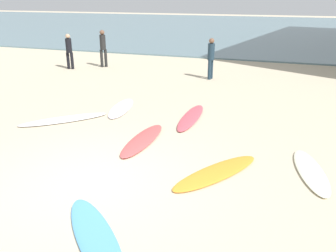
{
  "coord_description": "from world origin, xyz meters",
  "views": [
    {
      "loc": [
        3.32,
        -5.13,
        3.39
      ],
      "look_at": [
        0.67,
        2.58,
        0.3
      ],
      "focal_mm": 37.33,
      "sensor_mm": 36.0,
      "label": 1
    }
  ],
  "objects_px": {
    "surfboard_2": "(217,172)",
    "surfboard_3": "(95,237)",
    "surfboard_8": "(191,117)",
    "beachgoer_near": "(103,46)",
    "beachgoer_mid": "(211,57)",
    "surfboard_7": "(64,119)",
    "beachgoer_far": "(69,50)",
    "surfboard_4": "(311,171)",
    "surfboard_6": "(121,108)",
    "surfboard_0": "(143,140)"
  },
  "relations": [
    {
      "from": "surfboard_7",
      "to": "beachgoer_near",
      "type": "xyz_separation_m",
      "value": [
        -2.75,
        7.4,
        0.96
      ]
    },
    {
      "from": "surfboard_8",
      "to": "surfboard_7",
      "type": "bearing_deg",
      "value": 20.42
    },
    {
      "from": "surfboard_0",
      "to": "surfboard_2",
      "type": "xyz_separation_m",
      "value": [
        2.05,
        -1.05,
        -0.01
      ]
    },
    {
      "from": "surfboard_3",
      "to": "surfboard_7",
      "type": "relative_size",
      "value": 0.9
    },
    {
      "from": "surfboard_0",
      "to": "surfboard_3",
      "type": "distance_m",
      "value": 3.68
    },
    {
      "from": "surfboard_4",
      "to": "beachgoer_far",
      "type": "bearing_deg",
      "value": 132.87
    },
    {
      "from": "surfboard_3",
      "to": "surfboard_4",
      "type": "distance_m",
      "value": 4.46
    },
    {
      "from": "beachgoer_near",
      "to": "surfboard_6",
      "type": "bearing_deg",
      "value": -93.87
    },
    {
      "from": "surfboard_6",
      "to": "beachgoer_far",
      "type": "bearing_deg",
      "value": 125.41
    },
    {
      "from": "surfboard_0",
      "to": "surfboard_4",
      "type": "height_order",
      "value": "surfboard_0"
    },
    {
      "from": "surfboard_3",
      "to": "surfboard_8",
      "type": "xyz_separation_m",
      "value": [
        -0.08,
        5.61,
        0.01
      ]
    },
    {
      "from": "surfboard_3",
      "to": "beachgoer_far",
      "type": "distance_m",
      "value": 13.07
    },
    {
      "from": "surfboard_2",
      "to": "surfboard_6",
      "type": "bearing_deg",
      "value": -9.61
    },
    {
      "from": "surfboard_8",
      "to": "beachgoer_near",
      "type": "height_order",
      "value": "beachgoer_near"
    },
    {
      "from": "surfboard_4",
      "to": "surfboard_8",
      "type": "height_order",
      "value": "surfboard_8"
    },
    {
      "from": "beachgoer_mid",
      "to": "surfboard_7",
      "type": "bearing_deg",
      "value": -12.08
    },
    {
      "from": "surfboard_8",
      "to": "beachgoer_mid",
      "type": "xyz_separation_m",
      "value": [
        -0.58,
        5.15,
        0.91
      ]
    },
    {
      "from": "surfboard_7",
      "to": "surfboard_8",
      "type": "height_order",
      "value": "surfboard_7"
    },
    {
      "from": "surfboard_2",
      "to": "beachgoer_mid",
      "type": "relative_size",
      "value": 1.35
    },
    {
      "from": "surfboard_3",
      "to": "surfboard_8",
      "type": "distance_m",
      "value": 5.61
    },
    {
      "from": "surfboard_6",
      "to": "surfboard_7",
      "type": "xyz_separation_m",
      "value": [
        -1.07,
        -1.52,
        0.01
      ]
    },
    {
      "from": "beachgoer_mid",
      "to": "surfboard_8",
      "type": "bearing_deg",
      "value": 17.59
    },
    {
      "from": "surfboard_4",
      "to": "surfboard_8",
      "type": "relative_size",
      "value": 0.84
    },
    {
      "from": "surfboard_7",
      "to": "beachgoer_near",
      "type": "relative_size",
      "value": 1.39
    },
    {
      "from": "surfboard_2",
      "to": "beachgoer_far",
      "type": "xyz_separation_m",
      "value": [
        -8.79,
        8.12,
        0.88
      ]
    },
    {
      "from": "surfboard_8",
      "to": "beachgoer_far",
      "type": "distance_m",
      "value": 9.02
    },
    {
      "from": "surfboard_2",
      "to": "beachgoer_near",
      "type": "distance_m",
      "value": 11.83
    },
    {
      "from": "beachgoer_near",
      "to": "surfboard_0",
      "type": "bearing_deg",
      "value": -92.68
    },
    {
      "from": "surfboard_0",
      "to": "surfboard_4",
      "type": "relative_size",
      "value": 1.08
    },
    {
      "from": "surfboard_4",
      "to": "beachgoer_far",
      "type": "xyz_separation_m",
      "value": [
        -10.59,
        7.45,
        0.88
      ]
    },
    {
      "from": "surfboard_6",
      "to": "beachgoer_near",
      "type": "bearing_deg",
      "value": 112.3
    },
    {
      "from": "surfboard_6",
      "to": "beachgoer_near",
      "type": "relative_size",
      "value": 1.16
    },
    {
      "from": "surfboard_2",
      "to": "surfboard_3",
      "type": "relative_size",
      "value": 1.03
    },
    {
      "from": "surfboard_4",
      "to": "surfboard_7",
      "type": "bearing_deg",
      "value": 159.12
    },
    {
      "from": "beachgoer_mid",
      "to": "surfboard_6",
      "type": "bearing_deg",
      "value": -7.96
    },
    {
      "from": "beachgoer_near",
      "to": "beachgoer_far",
      "type": "relative_size",
      "value": 1.08
    },
    {
      "from": "surfboard_6",
      "to": "beachgoer_far",
      "type": "xyz_separation_m",
      "value": [
        -5.1,
        4.91,
        0.88
      ]
    },
    {
      "from": "surfboard_3",
      "to": "beachgoer_far",
      "type": "relative_size",
      "value": 1.35
    },
    {
      "from": "surfboard_7",
      "to": "surfboard_4",
      "type": "bearing_deg",
      "value": -143.38
    },
    {
      "from": "surfboard_4",
      "to": "surfboard_8",
      "type": "xyz_separation_m",
      "value": [
        -3.18,
        2.39,
        0.01
      ]
    },
    {
      "from": "surfboard_0",
      "to": "surfboard_7",
      "type": "relative_size",
      "value": 0.89
    },
    {
      "from": "surfboard_8",
      "to": "surfboard_2",
      "type": "bearing_deg",
      "value": 112.63
    },
    {
      "from": "surfboard_6",
      "to": "beachgoer_near",
      "type": "distance_m",
      "value": 7.08
    },
    {
      "from": "surfboard_4",
      "to": "beachgoer_far",
      "type": "distance_m",
      "value": 12.98
    },
    {
      "from": "beachgoer_mid",
      "to": "surfboard_0",
      "type": "bearing_deg",
      "value": 10.42
    },
    {
      "from": "surfboard_7",
      "to": "beachgoer_mid",
      "type": "height_order",
      "value": "beachgoer_mid"
    },
    {
      "from": "surfboard_4",
      "to": "surfboard_7",
      "type": "xyz_separation_m",
      "value": [
        -6.56,
        1.02,
        0.01
      ]
    },
    {
      "from": "beachgoer_mid",
      "to": "surfboard_4",
      "type": "bearing_deg",
      "value": 37.64
    },
    {
      "from": "surfboard_7",
      "to": "surfboard_8",
      "type": "xyz_separation_m",
      "value": [
        3.38,
        1.37,
        -0.0
      ]
    },
    {
      "from": "surfboard_7",
      "to": "beachgoer_far",
      "type": "distance_m",
      "value": 7.64
    }
  ]
}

